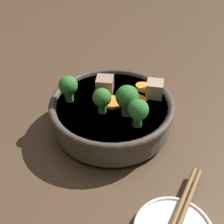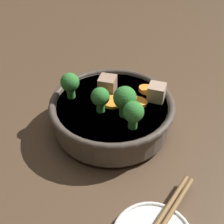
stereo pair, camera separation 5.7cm
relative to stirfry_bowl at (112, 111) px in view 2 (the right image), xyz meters
name	(u,v)px [view 2 (the right image)]	position (x,y,z in m)	size (l,w,h in m)	color
ground_plane	(112,128)	(0.00, 0.00, -0.04)	(3.00, 3.00, 0.00)	#4C3826
stirfry_bowl	(112,111)	(0.00, 0.00, 0.00)	(0.23, 0.23, 0.11)	#51473D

